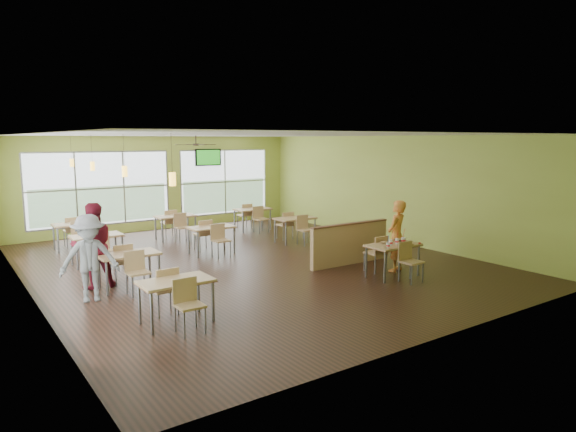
% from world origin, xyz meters
% --- Properties ---
extents(room, '(12.00, 12.04, 3.20)m').
position_xyz_m(room, '(0.00, 0.00, 1.60)').
color(room, black).
rests_on(room, ground).
extents(window_bays, '(9.24, 10.24, 2.38)m').
position_xyz_m(window_bays, '(-2.65, 3.08, 1.48)').
color(window_bays, white).
rests_on(window_bays, room).
extents(main_table, '(1.22, 1.52, 0.87)m').
position_xyz_m(main_table, '(2.00, -3.00, 0.63)').
color(main_table, tan).
rests_on(main_table, floor).
extents(half_wall_divider, '(2.40, 0.14, 1.04)m').
position_xyz_m(half_wall_divider, '(2.00, -1.55, 0.52)').
color(half_wall_divider, tan).
rests_on(half_wall_divider, floor).
extents(dining_tables, '(6.92, 8.72, 0.87)m').
position_xyz_m(dining_tables, '(-1.05, 1.71, 0.63)').
color(dining_tables, tan).
rests_on(dining_tables, floor).
extents(pendant_lights, '(0.11, 7.31, 0.86)m').
position_xyz_m(pendant_lights, '(-3.20, 0.68, 2.45)').
color(pendant_lights, '#2D2119').
rests_on(pendant_lights, ceiling).
extents(ceiling_fan, '(1.25, 1.25, 0.29)m').
position_xyz_m(ceiling_fan, '(-0.00, 3.00, 2.95)').
color(ceiling_fan, '#2D2119').
rests_on(ceiling_fan, ceiling).
extents(tv_backwall, '(1.00, 0.07, 0.60)m').
position_xyz_m(tv_backwall, '(1.80, 5.90, 2.45)').
color(tv_backwall, black).
rests_on(tv_backwall, wall_back).
extents(man_plaid, '(0.72, 0.60, 1.69)m').
position_xyz_m(man_plaid, '(2.44, -2.69, 0.84)').
color(man_plaid, '#E84419').
rests_on(man_plaid, floor).
extents(patron_maroon, '(0.91, 0.73, 1.80)m').
position_xyz_m(patron_maroon, '(-3.79, -0.05, 0.90)').
color(patron_maroon, maroon).
rests_on(patron_maroon, floor).
extents(patron_grey, '(1.19, 0.81, 1.69)m').
position_xyz_m(patron_grey, '(-4.08, -0.93, 0.85)').
color(patron_grey, slate).
rests_on(patron_grey, floor).
extents(cup_blue, '(0.09, 0.09, 0.31)m').
position_xyz_m(cup_blue, '(1.59, -3.24, 0.81)').
color(cup_blue, white).
rests_on(cup_blue, main_table).
extents(cup_yellow, '(0.10, 0.10, 0.36)m').
position_xyz_m(cup_yellow, '(1.83, -3.09, 0.82)').
color(cup_yellow, white).
rests_on(cup_yellow, main_table).
extents(cup_red_near, '(0.09, 0.09, 0.34)m').
position_xyz_m(cup_red_near, '(2.07, -3.06, 0.82)').
color(cup_red_near, white).
rests_on(cup_red_near, main_table).
extents(cup_red_far, '(0.10, 0.10, 0.37)m').
position_xyz_m(cup_red_far, '(2.25, -3.08, 0.82)').
color(cup_red_far, white).
rests_on(cup_red_far, main_table).
extents(food_basket, '(0.26, 0.26, 0.06)m').
position_xyz_m(food_basket, '(2.34, -2.88, 0.78)').
color(food_basket, black).
rests_on(food_basket, main_table).
extents(ketchup_cup, '(0.05, 0.05, 0.02)m').
position_xyz_m(ketchup_cup, '(2.55, -3.29, 0.76)').
color(ketchup_cup, '#AA1207').
rests_on(ketchup_cup, main_table).
extents(wrapper_left, '(0.17, 0.16, 0.04)m').
position_xyz_m(wrapper_left, '(1.59, -3.19, 0.77)').
color(wrapper_left, '#99754A').
rests_on(wrapper_left, main_table).
extents(wrapper_mid, '(0.23, 0.22, 0.05)m').
position_xyz_m(wrapper_mid, '(1.92, -2.80, 0.77)').
color(wrapper_mid, '#99754A').
rests_on(wrapper_mid, main_table).
extents(wrapper_right, '(0.16, 0.15, 0.03)m').
position_xyz_m(wrapper_right, '(2.28, -3.30, 0.77)').
color(wrapper_right, '#99754A').
rests_on(wrapper_right, main_table).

